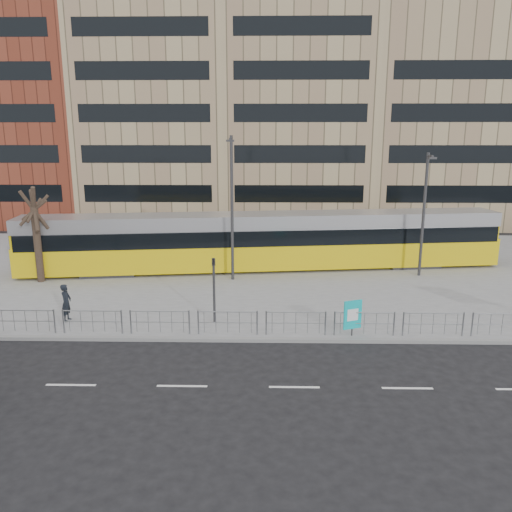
{
  "coord_description": "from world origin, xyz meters",
  "views": [
    {
      "loc": [
        0.96,
        -20.17,
        8.62
      ],
      "look_at": [
        0.44,
        6.0,
        2.42
      ],
      "focal_mm": 35.0,
      "sensor_mm": 36.0,
      "label": 1
    }
  ],
  "objects_px": {
    "lamp_post_west": "(232,203)",
    "pedestrian": "(66,303)",
    "bare_tree": "(31,184)",
    "ad_panel": "(353,315)",
    "traffic_light_west": "(214,282)",
    "tram": "(264,241)",
    "lamp_post_east": "(424,210)"
  },
  "relations": [
    {
      "from": "lamp_post_west",
      "to": "pedestrian",
      "type": "bearing_deg",
      "value": -135.71
    },
    {
      "from": "lamp_post_west",
      "to": "bare_tree",
      "type": "bearing_deg",
      "value": -176.94
    },
    {
      "from": "ad_panel",
      "to": "traffic_light_west",
      "type": "distance_m",
      "value": 6.48
    },
    {
      "from": "tram",
      "to": "lamp_post_east",
      "type": "bearing_deg",
      "value": -16.66
    },
    {
      "from": "lamp_post_east",
      "to": "tram",
      "type": "bearing_deg",
      "value": 170.63
    },
    {
      "from": "traffic_light_west",
      "to": "lamp_post_west",
      "type": "bearing_deg",
      "value": 77.08
    },
    {
      "from": "pedestrian",
      "to": "ad_panel",
      "type": "bearing_deg",
      "value": -95.84
    },
    {
      "from": "traffic_light_west",
      "to": "lamp_post_west",
      "type": "xyz_separation_m",
      "value": [
        0.38,
        7.27,
        2.71
      ]
    },
    {
      "from": "lamp_post_west",
      "to": "lamp_post_east",
      "type": "xyz_separation_m",
      "value": [
        11.74,
        1.14,
        -0.5
      ]
    },
    {
      "from": "ad_panel",
      "to": "pedestrian",
      "type": "xyz_separation_m",
      "value": [
        -13.23,
        1.6,
        -0.05
      ]
    },
    {
      "from": "tram",
      "to": "lamp_post_west",
      "type": "relative_size",
      "value": 3.63
    },
    {
      "from": "traffic_light_west",
      "to": "ad_panel",
      "type": "bearing_deg",
      "value": -23.94
    },
    {
      "from": "traffic_light_west",
      "to": "lamp_post_west",
      "type": "relative_size",
      "value": 0.36
    },
    {
      "from": "ad_panel",
      "to": "lamp_post_east",
      "type": "xyz_separation_m",
      "value": [
        5.91,
        9.96,
        3.24
      ]
    },
    {
      "from": "lamp_post_east",
      "to": "bare_tree",
      "type": "distance_m",
      "value": 23.47
    },
    {
      "from": "ad_panel",
      "to": "pedestrian",
      "type": "relative_size",
      "value": 0.9
    },
    {
      "from": "ad_panel",
      "to": "traffic_light_west",
      "type": "bearing_deg",
      "value": 144.74
    },
    {
      "from": "ad_panel",
      "to": "pedestrian",
      "type": "height_order",
      "value": "pedestrian"
    },
    {
      "from": "tram",
      "to": "pedestrian",
      "type": "height_order",
      "value": "tram"
    },
    {
      "from": "lamp_post_east",
      "to": "bare_tree",
      "type": "bearing_deg",
      "value": -175.69
    },
    {
      "from": "tram",
      "to": "pedestrian",
      "type": "relative_size",
      "value": 17.5
    },
    {
      "from": "lamp_post_west",
      "to": "lamp_post_east",
      "type": "distance_m",
      "value": 11.81
    },
    {
      "from": "bare_tree",
      "to": "traffic_light_west",
      "type": "bearing_deg",
      "value": -30.66
    },
    {
      "from": "lamp_post_east",
      "to": "bare_tree",
      "type": "relative_size",
      "value": 0.96
    },
    {
      "from": "tram",
      "to": "pedestrian",
      "type": "distance_m",
      "value": 13.7
    },
    {
      "from": "traffic_light_west",
      "to": "pedestrian",
      "type": "bearing_deg",
      "value": 169.63
    },
    {
      "from": "lamp_post_west",
      "to": "tram",
      "type": "bearing_deg",
      "value": 55.02
    },
    {
      "from": "ad_panel",
      "to": "lamp_post_west",
      "type": "relative_size",
      "value": 0.19
    },
    {
      "from": "tram",
      "to": "traffic_light_west",
      "type": "distance_m",
      "value": 10.29
    },
    {
      "from": "traffic_light_west",
      "to": "bare_tree",
      "type": "bearing_deg",
      "value": 139.39
    },
    {
      "from": "lamp_post_west",
      "to": "bare_tree",
      "type": "distance_m",
      "value": 11.68
    },
    {
      "from": "bare_tree",
      "to": "pedestrian",
      "type": "bearing_deg",
      "value": -57.56
    }
  ]
}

